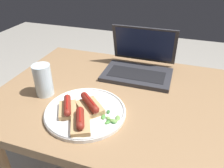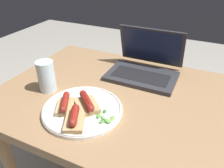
{
  "view_description": "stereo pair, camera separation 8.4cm",
  "coord_description": "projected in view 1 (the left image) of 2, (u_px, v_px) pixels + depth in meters",
  "views": [
    {
      "loc": [
        0.13,
        -0.71,
        1.25
      ],
      "look_at": [
        -0.1,
        -0.03,
        0.81
      ],
      "focal_mm": 35.0,
      "sensor_mm": 36.0,
      "label": 1
    },
    {
      "loc": [
        0.21,
        -0.68,
        1.25
      ],
      "look_at": [
        -0.1,
        -0.03,
        0.81
      ],
      "focal_mm": 35.0,
      "sensor_mm": 36.0,
      "label": 2
    }
  ],
  "objects": [
    {
      "name": "sausage_toast_left",
      "position": [
        90.0,
        105.0,
        0.77
      ],
      "size": [
        0.12,
        0.12,
        0.05
      ],
      "rotation": [
        0.0,
        0.0,
        2.4
      ],
      "color": "tan",
      "rests_on": "plate"
    },
    {
      "name": "plate",
      "position": [
        85.0,
        111.0,
        0.78
      ],
      "size": [
        0.29,
        0.29,
        0.02
      ],
      "color": "white",
      "rests_on": "desk"
    },
    {
      "name": "laptop",
      "position": [
        139.0,
        66.0,
        1.03
      ],
      "size": [
        0.31,
        0.26,
        0.2
      ],
      "color": "#2D2D33",
      "rests_on": "desk"
    },
    {
      "name": "drinking_glass",
      "position": [
        43.0,
        80.0,
        0.86
      ],
      "size": [
        0.07,
        0.07,
        0.13
      ],
      "color": "silver",
      "rests_on": "desk"
    },
    {
      "name": "sausage_toast_right",
      "position": [
        80.0,
        121.0,
        0.7
      ],
      "size": [
        0.1,
        0.13,
        0.05
      ],
      "rotation": [
        0.0,
        0.0,
        5.17
      ],
      "color": "tan",
      "rests_on": "plate"
    },
    {
      "name": "salad_pile",
      "position": [
        111.0,
        119.0,
        0.74
      ],
      "size": [
        0.07,
        0.08,
        0.01
      ],
      "color": "#709E4C",
      "rests_on": "plate"
    },
    {
      "name": "desk",
      "position": [
        136.0,
        115.0,
        0.92
      ],
      "size": [
        1.15,
        0.73,
        0.75
      ],
      "color": "#93704C",
      "rests_on": "ground_plane"
    },
    {
      "name": "sausage_toast_middle",
      "position": [
        68.0,
        108.0,
        0.76
      ],
      "size": [
        0.1,
        0.11,
        0.04
      ],
      "rotation": [
        0.0,
        0.0,
        2.07
      ],
      "color": "tan",
      "rests_on": "plate"
    }
  ]
}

